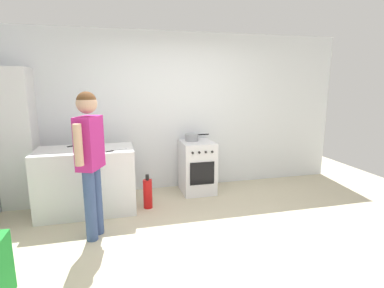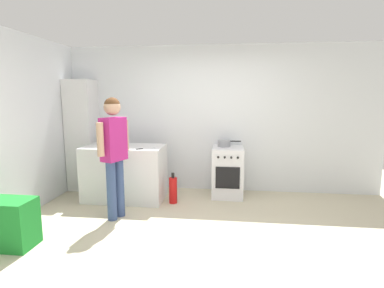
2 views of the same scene
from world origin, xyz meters
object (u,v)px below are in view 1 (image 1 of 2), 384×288
at_px(pot, 192,137).
at_px(person, 90,152).
at_px(knife_utility, 75,146).
at_px(fire_extinguisher, 148,193).
at_px(knife_chef, 116,150).
at_px(larder_cabinet, 17,139).
at_px(oven_left, 197,167).

bearing_deg(pot, person, -140.14).
height_order(knife_utility, fire_extinguisher, knife_utility).
bearing_deg(knife_utility, fire_extinguisher, -19.31).
xyz_separation_m(knife_chef, larder_cabinet, (-1.36, 0.70, 0.10)).
bearing_deg(pot, knife_chef, -150.85).
bearing_deg(knife_chef, person, -115.87).
xyz_separation_m(fire_extinguisher, larder_cabinet, (-1.78, 0.58, 0.78)).
distance_m(fire_extinguisher, larder_cabinet, 2.03).
bearing_deg(knife_utility, oven_left, 4.17).
height_order(knife_utility, knife_chef, same).
distance_m(oven_left, knife_chef, 1.50).
relative_size(person, larder_cabinet, 0.85).
distance_m(knife_chef, person, 0.64).
xyz_separation_m(oven_left, fire_extinguisher, (-0.87, -0.48, -0.21)).
bearing_deg(oven_left, pot, 130.71).
bearing_deg(knife_utility, knife_chef, -39.36).
bearing_deg(knife_utility, person, -74.37).
height_order(pot, knife_utility, pot).
relative_size(oven_left, fire_extinguisher, 1.70).
relative_size(pot, larder_cabinet, 0.20).
xyz_separation_m(knife_utility, person, (0.29, -1.03, 0.12)).
relative_size(knife_chef, person, 0.17).
height_order(pot, person, person).
bearing_deg(oven_left, larder_cabinet, 177.79).
relative_size(oven_left, larder_cabinet, 0.42).
xyz_separation_m(pot, knife_chef, (-1.22, -0.68, -0.00)).
height_order(pot, knife_chef, pot).
relative_size(pot, person, 0.24).
bearing_deg(knife_chef, knife_utility, 140.64).
xyz_separation_m(pot, knife_utility, (-1.78, -0.22, -0.00)).
xyz_separation_m(knife_chef, person, (-0.27, -0.57, 0.12)).
bearing_deg(oven_left, knife_chef, -155.13).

